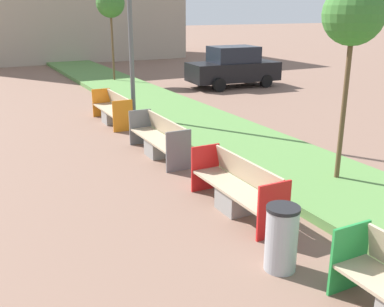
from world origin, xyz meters
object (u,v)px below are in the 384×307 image
bench_grey_frame (159,141)px  sapling_tree_near (354,16)px  bench_orange_frame (113,112)px  parked_car_distant (233,67)px  bench_red_frame (237,191)px  sapling_tree_far (110,4)px  litter_bin (281,238)px

bench_grey_frame → sapling_tree_near: 5.24m
bench_orange_frame → parked_car_distant: size_ratio=0.53×
sapling_tree_near → bench_red_frame: bearing=-177.8°
bench_red_frame → sapling_tree_far: sapling_tree_far is taller
bench_red_frame → litter_bin: size_ratio=2.40×
litter_bin → sapling_tree_near: 4.65m
bench_grey_frame → bench_orange_frame: bearing=90.0°
sapling_tree_far → bench_red_frame: bearing=-99.5°
litter_bin → sapling_tree_near: bearing=33.8°
bench_grey_frame → bench_orange_frame: same height
bench_orange_frame → sapling_tree_near: 8.26m
bench_grey_frame → litter_bin: litter_bin is taller
bench_orange_frame → litter_bin: (-0.51, -9.28, 0.11)m
bench_orange_frame → sapling_tree_far: bearing=72.0°
sapling_tree_far → bench_grey_frame: bearing=-102.3°
bench_grey_frame → sapling_tree_far: sapling_tree_far is taller
bench_grey_frame → litter_bin: 5.53m
bench_red_frame → bench_grey_frame: same height
litter_bin → parked_car_distant: parked_car_distant is taller
sapling_tree_near → bench_orange_frame: bearing=109.1°
bench_grey_frame → parked_car_distant: (7.15, 8.00, 0.54)m
litter_bin → sapling_tree_near: (3.02, 2.02, 2.90)m
bench_grey_frame → parked_car_distant: bearing=48.2°
bench_orange_frame → litter_bin: size_ratio=2.38×
litter_bin → sapling_tree_far: sapling_tree_far is taller
bench_grey_frame → parked_car_distant: size_ratio=0.57×
litter_bin → parked_car_distant: bearing=60.4°
sapling_tree_far → parked_car_distant: (4.64, -3.50, -2.81)m
bench_orange_frame → parked_car_distant: parked_car_distant is taller
sapling_tree_far → litter_bin: bearing=-100.1°
bench_red_frame → parked_car_distant: parked_car_distant is taller
litter_bin → parked_car_distant: (7.66, 13.50, 0.43)m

